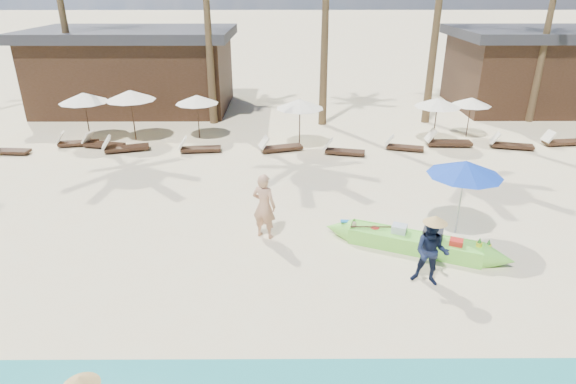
{
  "coord_description": "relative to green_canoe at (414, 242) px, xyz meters",
  "views": [
    {
      "loc": [
        0.3,
        -9.6,
        6.61
      ],
      "look_at": [
        0.36,
        2.0,
        1.52
      ],
      "focal_mm": 30.0,
      "sensor_mm": 36.0,
      "label": 1
    }
  ],
  "objects": [
    {
      "name": "ground",
      "position": [
        -3.73,
        -1.57,
        -0.24
      ],
      "size": [
        240.0,
        240.0,
        0.0
      ],
      "primitive_type": "plane",
      "color": "beige",
      "rests_on": "ground"
    },
    {
      "name": "green_canoe",
      "position": [
        0.0,
        0.0,
        0.0
      ],
      "size": [
        5.23,
        2.49,
        0.7
      ],
      "rotation": [
        0.0,
        0.0,
        -0.4
      ],
      "color": "#76E144",
      "rests_on": "ground"
    },
    {
      "name": "tourist",
      "position": [
        -4.03,
        0.77,
        0.71
      ],
      "size": [
        0.81,
        0.69,
        1.88
      ],
      "primitive_type": "imported",
      "rotation": [
        0.0,
        0.0,
        2.72
      ],
      "color": "tan",
      "rests_on": "ground"
    },
    {
      "name": "vendor_green",
      "position": [
        -0.05,
        -1.54,
        0.6
      ],
      "size": [
        0.99,
        0.89,
        1.67
      ],
      "primitive_type": "imported",
      "rotation": [
        0.0,
        0.0,
        -0.39
      ],
      "color": "#121A32",
      "rests_on": "ground"
    },
    {
      "name": "blue_umbrella",
      "position": [
        1.44,
        0.97,
        1.74
      ],
      "size": [
        2.03,
        2.03,
        2.18
      ],
      "color": "#99999E",
      "rests_on": "ground"
    },
    {
      "name": "resort_parasol_3",
      "position": [
        -12.24,
        9.68,
        1.74
      ],
      "size": [
        2.12,
        2.12,
        2.19
      ],
      "color": "#342015",
      "rests_on": "ground"
    },
    {
      "name": "lounger_3_left",
      "position": [
        -15.01,
        7.88,
        -0.05
      ],
      "size": [
        1.68,
        0.64,
        0.56
      ],
      "rotation": [
        0.0,
        0.0,
        -0.08
      ],
      "color": "#342015",
      "rests_on": "ground"
    },
    {
      "name": "lounger_3_right",
      "position": [
        -12.61,
        8.93,
        -0.04
      ],
      "size": [
        1.79,
        0.84,
        0.58
      ],
      "rotation": [
        0.0,
        0.0,
        0.19
      ],
      "color": "#342015",
      "rests_on": "ground"
    },
    {
      "name": "resort_parasol_4",
      "position": [
        -10.25,
        9.84,
        1.8
      ],
      "size": [
        2.2,
        2.2,
        2.26
      ],
      "color": "#342015",
      "rests_on": "ground"
    },
    {
      "name": "lounger_4_left",
      "position": [
        -11.39,
        8.71,
        -0.03
      ],
      "size": [
        1.88,
        0.92,
        0.61
      ],
      "rotation": [
        0.0,
        0.0,
        -0.21
      ],
      "color": "#342015",
      "rests_on": "ground"
    },
    {
      "name": "lounger_4_right",
      "position": [
        -10.28,
        8.17,
        -0.02
      ],
      "size": [
        1.98,
        1.11,
        0.64
      ],
      "rotation": [
        0.0,
        0.0,
        0.3
      ],
      "color": "#342015",
      "rests_on": "ground"
    },
    {
      "name": "resort_parasol_5",
      "position": [
        -7.4,
        10.12,
        1.55
      ],
      "size": [
        1.93,
        1.93,
        1.98
      ],
      "color": "#342015",
      "rests_on": "ground"
    },
    {
      "name": "lounger_5_left",
      "position": [
        -7.14,
        8.09,
        -0.04
      ],
      "size": [
        1.8,
        0.71,
        0.59
      ],
      "rotation": [
        0.0,
        0.0,
        0.1
      ],
      "color": "#342015",
      "rests_on": "ground"
    },
    {
      "name": "resort_parasol_6",
      "position": [
        -2.83,
        8.85,
        1.65
      ],
      "size": [
        2.03,
        2.03,
        2.09
      ],
      "color": "#342015",
      "rests_on": "ground"
    },
    {
      "name": "lounger_6_left",
      "position": [
        -3.73,
        8.18,
        -0.03
      ],
      "size": [
        1.92,
        1.06,
        0.62
      ],
      "rotation": [
        0.0,
        0.0,
        0.29
      ],
      "color": "#342015",
      "rests_on": "ground"
    },
    {
      "name": "lounger_6_right",
      "position": [
        -1.1,
        7.75,
        -0.04
      ],
      "size": [
        1.77,
        0.88,
        0.58
      ],
      "rotation": [
        0.0,
        0.0,
        -0.22
      ],
      "color": "#342015",
      "rests_on": "ground"
    },
    {
      "name": "resort_parasol_7",
      "position": [
        3.12,
        9.29,
        1.6
      ],
      "size": [
        1.98,
        1.98,
        2.04
      ],
      "color": "#342015",
      "rests_on": "ground"
    },
    {
      "name": "lounger_7_left",
      "position": [
        1.54,
        8.32,
        -0.05
      ],
      "size": [
        1.69,
        0.9,
        0.55
      ],
      "rotation": [
        0.0,
        0.0,
        -0.27
      ],
      "color": "#342015",
      "rests_on": "ground"
    },
    {
      "name": "lounger_7_right",
      "position": [
        3.55,
        8.83,
        -0.01
      ],
      "size": [
        2.01,
        0.69,
        0.68
      ],
      "rotation": [
        0.0,
        0.0,
        -0.04
      ],
      "color": "#342015",
      "rests_on": "ground"
    },
    {
      "name": "resort_parasol_8",
      "position": [
        4.94,
        10.24,
        1.41
      ],
      "size": [
        1.78,
        1.78,
        1.83
      ],
      "color": "#342015",
      "rests_on": "ground"
    },
    {
      "name": "lounger_8_left",
      "position": [
        6.19,
        8.51,
        -0.04
      ],
      "size": [
        1.85,
        0.95,
        0.6
      ],
      "rotation": [
        0.0,
        0.0,
        -0.24
      ],
      "color": "#342015",
      "rests_on": "ground"
    },
    {
      "name": "lounger_9_left",
      "position": [
        8.61,
        8.93,
        -0.04
      ],
      "size": [
        1.81,
        0.76,
        0.6
      ],
      "rotation": [
        0.0,
        0.0,
        0.13
      ],
      "color": "#342015",
      "rests_on": "ground"
    },
    {
      "name": "pavilion_west",
      "position": [
        -11.73,
        15.93,
        1.95
      ],
      "size": [
        10.8,
        6.6,
        4.3
      ],
      "color": "#342015",
      "rests_on": "ground"
    },
    {
      "name": "pavilion_east",
      "position": [
        10.27,
        15.93,
        1.96
      ],
      "size": [
        8.8,
        6.6,
        4.3
      ],
      "color": "#342015",
      "rests_on": "ground"
    }
  ]
}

